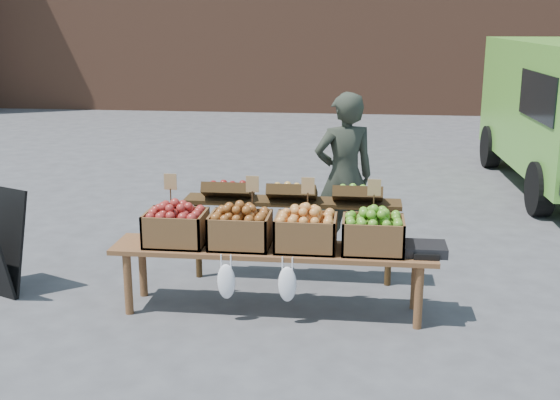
% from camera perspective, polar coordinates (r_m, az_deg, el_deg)
% --- Properties ---
extents(ground, '(80.00, 80.00, 0.00)m').
position_cam_1_polar(ground, '(5.60, 5.31, -11.16)').
color(ground, '#48484A').
extents(vendor, '(0.73, 0.60, 1.72)m').
position_cam_1_polar(vendor, '(7.14, 5.23, 1.88)').
color(vendor, '#282D24').
rests_on(vendor, ground).
extents(back_table, '(2.10, 0.44, 1.04)m').
position_cam_1_polar(back_table, '(6.55, 0.99, -2.33)').
color(back_table, '#352310').
rests_on(back_table, ground).
extents(display_bench, '(2.70, 0.56, 0.57)m').
position_cam_1_polar(display_bench, '(5.96, -0.58, -6.48)').
color(display_bench, brown).
rests_on(display_bench, ground).
extents(crate_golden_apples, '(0.50, 0.40, 0.28)m').
position_cam_1_polar(crate_golden_apples, '(5.98, -8.46, -2.27)').
color(crate_golden_apples, maroon).
rests_on(crate_golden_apples, display_bench).
extents(crate_russet_pears, '(0.50, 0.40, 0.28)m').
position_cam_1_polar(crate_russet_pears, '(5.86, -3.26, -2.48)').
color(crate_russet_pears, brown).
rests_on(crate_russet_pears, display_bench).
extents(crate_red_apples, '(0.50, 0.40, 0.28)m').
position_cam_1_polar(crate_red_apples, '(5.79, 2.11, -2.67)').
color(crate_red_apples, gold).
rests_on(crate_red_apples, display_bench).
extents(crate_green_apples, '(0.50, 0.40, 0.28)m').
position_cam_1_polar(crate_green_apples, '(5.78, 7.56, -2.85)').
color(crate_green_apples, '#478115').
rests_on(crate_green_apples, display_bench).
extents(weighing_scale, '(0.34, 0.30, 0.08)m').
position_cam_1_polar(weighing_scale, '(5.83, 11.72, -3.90)').
color(weighing_scale, black).
rests_on(weighing_scale, display_bench).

